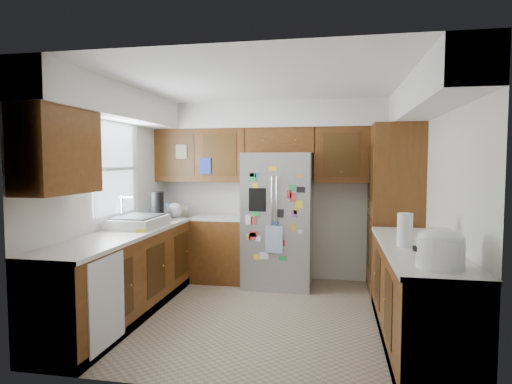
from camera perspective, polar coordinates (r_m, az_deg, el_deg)
floor at (r=4.87m, az=1.01°, el=-16.16°), size 3.60×3.60×0.00m
room_shell at (r=4.95m, az=0.53°, el=5.66°), size 3.64×3.24×2.52m
left_counter_run at (r=5.16m, az=-14.25°, el=-10.15°), size 1.36×3.20×0.92m
right_counter_run at (r=4.29m, az=20.62°, el=-13.30°), size 0.63×2.25×0.92m
pantry at (r=5.74m, az=17.94°, el=-2.23°), size 0.60×0.90×2.15m
fridge at (r=5.82m, az=2.98°, el=-3.70°), size 0.90×0.79×1.80m
bridge_cabinet at (r=5.99m, az=3.30°, el=6.83°), size 0.96×0.34×0.35m
fridge_top_items at (r=6.00m, az=4.27°, el=9.65°), size 0.76×0.29×0.26m
sink_assembly at (r=5.17m, az=-15.43°, el=-3.82°), size 0.52×0.71×0.37m
left_counter_clutter at (r=5.82m, az=-11.92°, el=-2.28°), size 0.33×0.87×0.38m
rice_cooker at (r=3.36m, az=23.36°, el=-6.73°), size 0.34×0.33×0.29m
paper_towel at (r=4.06m, az=19.23°, el=-4.83°), size 0.13×0.13×0.30m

